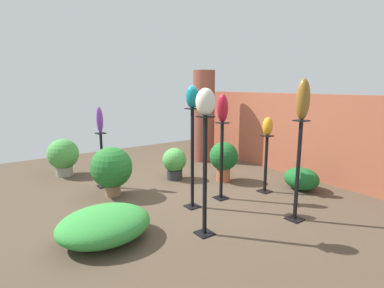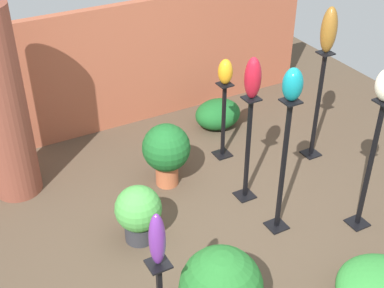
# 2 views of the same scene
# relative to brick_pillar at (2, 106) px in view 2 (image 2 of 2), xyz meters

# --- Properties ---
(ground_plane) EXTENTS (8.00, 8.00, 0.00)m
(ground_plane) POSITION_rel_brick_pillar_xyz_m (1.54, -1.62, -1.07)
(ground_plane) COLOR #4C3D2D
(brick_wall_back) EXTENTS (5.60, 0.12, 1.64)m
(brick_wall_back) POSITION_rel_brick_pillar_xyz_m (1.54, 0.79, -0.25)
(brick_wall_back) COLOR #9E5138
(brick_wall_back) RESTS_ON ground
(brick_pillar) EXTENTS (0.51, 0.51, 2.14)m
(brick_pillar) POSITION_rel_brick_pillar_xyz_m (0.00, 0.00, 0.00)
(brick_pillar) COLOR brown
(brick_pillar) RESTS_ON ground
(pedestal_ivory) EXTENTS (0.20, 0.20, 1.45)m
(pedestal_ivory) POSITION_rel_brick_pillar_xyz_m (2.94, -2.27, -0.40)
(pedestal_ivory) COLOR black
(pedestal_ivory) RESTS_ON ground
(pedestal_amber) EXTENTS (0.20, 0.20, 0.98)m
(pedestal_amber) POSITION_rel_brick_pillar_xyz_m (2.37, -0.51, -0.63)
(pedestal_amber) COLOR black
(pedestal_amber) RESTS_ON ground
(pedestal_ruby) EXTENTS (0.20, 0.20, 1.23)m
(pedestal_ruby) POSITION_rel_brick_pillar_xyz_m (2.16, -1.33, -0.50)
(pedestal_ruby) COLOR black
(pedestal_ruby) RESTS_ON ground
(pedestal_teal) EXTENTS (0.20, 0.20, 1.48)m
(pedestal_teal) POSITION_rel_brick_pillar_xyz_m (2.18, -1.90, -0.38)
(pedestal_teal) COLOR black
(pedestal_teal) RESTS_ON ground
(pedestal_bronze) EXTENTS (0.20, 0.20, 1.36)m
(pedestal_bronze) POSITION_rel_brick_pillar_xyz_m (3.34, -1.03, -0.44)
(pedestal_bronze) COLOR black
(pedestal_bronze) RESTS_ON ground
(art_vase_amber) EXTENTS (0.17, 0.17, 0.30)m
(art_vase_amber) POSITION_rel_brick_pillar_xyz_m (2.37, -0.51, 0.06)
(art_vase_amber) COLOR orange
(art_vase_amber) RESTS_ON pedestal_amber
(art_vase_ruby) EXTENTS (0.16, 0.18, 0.43)m
(art_vase_ruby) POSITION_rel_brick_pillar_xyz_m (2.16, -1.33, 0.38)
(art_vase_ruby) COLOR maroon
(art_vase_ruby) RESTS_ON pedestal_ruby
(art_vase_teal) EXTENTS (0.18, 0.18, 0.31)m
(art_vase_teal) POSITION_rel_brick_pillar_xyz_m (2.18, -1.90, 0.57)
(art_vase_teal) COLOR #0F727A
(art_vase_teal) RESTS_ON pedestal_teal
(art_vase_bronze) EXTENTS (0.17, 0.18, 0.52)m
(art_vase_bronze) POSITION_rel_brick_pillar_xyz_m (3.34, -1.03, 0.55)
(art_vase_bronze) COLOR brown
(art_vase_bronze) RESTS_ON pedestal_bronze
(art_vase_violet) EXTENTS (0.12, 0.11, 0.45)m
(art_vase_violet) POSITION_rel_brick_pillar_xyz_m (0.50, -2.66, 0.14)
(art_vase_violet) COLOR #6B2D8C
(art_vase_violet) RESTS_ON pedestal_violet
(potted_plant_walkway_edge) EXTENTS (0.46, 0.46, 0.61)m
(potted_plant_walkway_edge) POSITION_rel_brick_pillar_xyz_m (0.87, -1.39, -0.73)
(potted_plant_walkway_edge) COLOR #2D2D33
(potted_plant_walkway_edge) RESTS_ON ground
(potted_plant_mid_right) EXTENTS (0.54, 0.54, 0.75)m
(potted_plant_mid_right) POSITION_rel_brick_pillar_xyz_m (1.52, -0.70, -0.62)
(potted_plant_mid_right) COLOR #B25B38
(potted_plant_mid_right) RESTS_ON ground
(foliage_bed_east) EXTENTS (0.62, 0.50, 0.39)m
(foliage_bed_east) POSITION_rel_brick_pillar_xyz_m (2.66, 0.09, -0.87)
(foliage_bed_east) COLOR #195923
(foliage_bed_east) RESTS_ON ground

